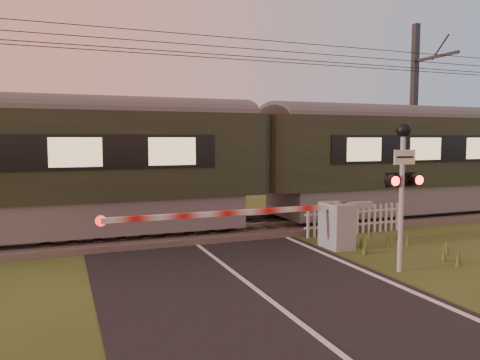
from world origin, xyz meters
name	(u,v)px	position (x,y,z in m)	size (l,w,h in m)	color
ground	(271,302)	(0.00, 0.00, 0.00)	(160.00, 160.00, 0.00)	#304119
road	(278,306)	(0.02, -0.23, 0.01)	(6.00, 140.00, 0.03)	black
track_bed	(183,232)	(0.00, 6.50, 0.07)	(140.00, 3.40, 0.39)	#47423D
overhead_wires	(181,46)	(0.00, 6.50, 5.72)	(120.00, 0.62, 0.62)	black
train	(257,162)	(2.50, 6.50, 2.21)	(41.40, 2.85, 3.85)	slate
boom_gate	(326,224)	(3.12, 3.22, 0.69)	(7.37, 0.94, 1.25)	gray
crossing_signal	(402,170)	(3.50, 0.75, 2.28)	(0.84, 0.35, 3.31)	gray
picket_fence	(354,220)	(4.98, 4.60, 0.45)	(3.48, 0.07, 0.89)	silver
catenary_mast	(415,113)	(10.85, 8.73, 4.06)	(0.25, 2.47, 7.83)	#2D2D30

